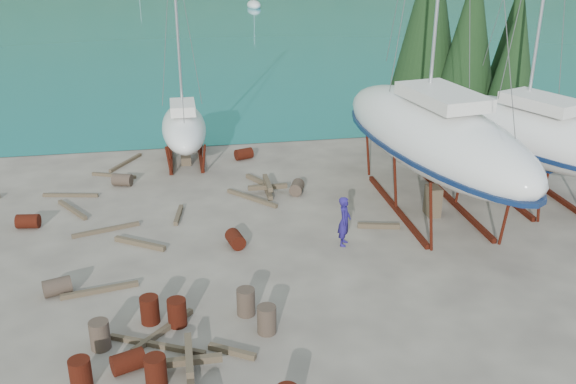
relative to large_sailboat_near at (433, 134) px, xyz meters
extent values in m
plane|color=#564C44|center=(-7.80, -4.81, -3.35)|extent=(600.00, 600.00, 0.00)
cylinder|color=black|center=(4.70, 7.19, -2.55)|extent=(0.36, 0.36, 1.60)
cone|color=black|center=(4.70, 7.19, 2.45)|extent=(3.60, 3.60, 8.40)
cylinder|color=black|center=(6.20, 5.19, -2.67)|extent=(0.36, 0.36, 1.36)
cone|color=black|center=(6.20, 5.19, 1.58)|extent=(3.06, 3.06, 7.14)
cylinder|color=black|center=(3.20, 9.19, -2.43)|extent=(0.36, 0.36, 1.84)
cone|color=black|center=(3.20, 9.19, 3.32)|extent=(4.14, 4.14, 9.66)
cylinder|color=black|center=(7.70, 8.19, -2.63)|extent=(0.36, 0.36, 1.44)
cone|color=black|center=(7.70, 8.19, 1.87)|extent=(3.24, 3.24, 7.56)
ellipsoid|color=silver|center=(2.20, 75.19, -2.97)|extent=(2.00, 5.00, 1.40)
ellipsoid|color=silver|center=(0.00, 0.02, -0.04)|extent=(5.95, 13.70, 3.09)
cube|color=#0D1E41|center=(0.00, -0.64, -1.14)|extent=(0.63, 2.39, 1.00)
cube|color=silver|center=(0.00, -0.64, 1.75)|extent=(2.74, 4.27, 0.50)
cube|color=#5A1A0F|center=(-1.35, 0.02, -3.25)|extent=(0.18, 7.29, 0.20)
cube|color=#5A1A0F|center=(1.35, 0.02, -3.25)|extent=(0.18, 7.29, 0.20)
cube|color=brown|center=(0.00, -0.64, -2.72)|extent=(0.50, 0.80, 1.27)
ellipsoid|color=silver|center=(5.00, 0.97, -0.54)|extent=(7.17, 11.45, 2.61)
cube|color=#0D1E41|center=(5.00, 0.41, -1.40)|extent=(0.99, 1.94, 1.00)
cube|color=silver|center=(5.00, 0.41, 1.02)|extent=(2.89, 3.74, 0.50)
cube|color=#5A1A0F|center=(3.87, 0.97, -3.25)|extent=(0.18, 6.08, 0.20)
cube|color=#5A1A0F|center=(6.12, 0.97, -3.25)|extent=(0.18, 6.08, 0.20)
cube|color=brown|center=(5.00, 0.41, -2.85)|extent=(0.50, 0.80, 1.01)
ellipsoid|color=silver|center=(-10.02, 7.96, -1.55)|extent=(2.23, 7.03, 1.81)
cube|color=#0D1E41|center=(-10.02, 7.61, -2.00)|extent=(0.25, 1.27, 1.00)
cube|color=silver|center=(-10.02, 7.61, -0.39)|extent=(1.22, 2.11, 0.50)
cylinder|color=silver|center=(-10.02, 8.32, 3.67)|extent=(0.14, 0.14, 8.43)
cube|color=#5A1A0F|center=(-10.80, 7.96, -3.25)|extent=(0.18, 3.86, 0.20)
cube|color=#5A1A0F|center=(-9.25, 7.96, -3.25)|extent=(0.18, 3.86, 0.20)
cube|color=brown|center=(-10.02, 7.61, -3.15)|extent=(0.50, 0.80, 0.40)
imported|color=navy|center=(-4.37, -2.64, -2.37)|extent=(0.72, 0.84, 1.96)
cylinder|color=#5A1A0F|center=(-13.27, -9.44, -2.91)|extent=(0.58, 0.58, 0.88)
cylinder|color=#5A1A0F|center=(-16.53, 1.02, -3.06)|extent=(0.95, 0.69, 0.58)
cylinder|color=#5A1A0F|center=(-7.02, 7.74, -3.06)|extent=(1.02, 0.84, 0.58)
cylinder|color=#2D2823|center=(-8.60, -6.73, -2.91)|extent=(0.58, 0.58, 0.88)
cylinder|color=#5A1A0F|center=(-8.46, -2.05, -3.06)|extent=(0.75, 0.98, 0.58)
cylinder|color=#2D2823|center=(-13.06, 5.05, -3.06)|extent=(1.02, 0.82, 0.58)
cylinder|color=#5A1A0F|center=(-10.73, -6.96, -2.91)|extent=(0.58, 0.58, 0.88)
cylinder|color=#2D2823|center=(-5.17, 2.68, -3.06)|extent=(0.85, 1.03, 0.58)
cylinder|color=#5A1A0F|center=(-12.10, -8.93, -3.06)|extent=(1.03, 0.85, 0.58)
cylinder|color=#5A1A0F|center=(-11.34, -9.67, -2.91)|extent=(0.58, 0.58, 0.88)
cylinder|color=#5A1A0F|center=(-11.55, -6.66, -2.91)|extent=(0.58, 0.58, 0.88)
cylinder|color=#2D2823|center=(-14.60, -4.47, -3.06)|extent=(1.02, 0.83, 0.58)
cylinder|color=#2D2823|center=(-12.93, -7.75, -2.91)|extent=(0.58, 0.58, 0.88)
cylinder|color=#2D2823|center=(-8.11, -7.82, -2.91)|extent=(0.58, 0.58, 0.88)
cube|color=brown|center=(-13.55, 6.30, -3.28)|extent=(2.17, 1.00, 0.14)
cube|color=brown|center=(-2.61, -1.49, -3.26)|extent=(1.69, 0.58, 0.19)
cube|color=brown|center=(-11.35, -8.00, -3.28)|extent=(2.77, 1.47, 0.15)
cube|color=brown|center=(-10.55, 1.04, -3.27)|extent=(0.44, 1.80, 0.17)
cube|color=brown|center=(-11.17, -7.30, -3.27)|extent=(1.84, 1.95, 0.16)
cube|color=brown|center=(-6.76, 4.36, -3.26)|extent=(0.97, 1.51, 0.19)
cube|color=brown|center=(-9.24, -8.70, -3.27)|extent=(1.34, 0.92, 0.17)
cube|color=brown|center=(-12.05, -1.38, -3.26)|extent=(1.97, 1.39, 0.19)
cube|color=brown|center=(-13.08, 8.08, -3.28)|extent=(1.52, 2.43, 0.15)
cube|color=brown|center=(-7.29, 2.28, -3.27)|extent=(2.01, 2.29, 0.16)
cube|color=brown|center=(-13.43, 0.12, -3.28)|extent=(2.59, 0.92, 0.15)
cube|color=brown|center=(-13.25, -4.60, -3.27)|extent=(2.52, 0.65, 0.17)
cube|color=brown|center=(-15.30, 4.09, -3.28)|extent=(2.48, 0.63, 0.15)
cube|color=brown|center=(-15.01, 2.39, -3.27)|extent=(1.45, 2.13, 0.16)
cube|color=brown|center=(-10.45, -9.20, -3.25)|extent=(0.20, 1.80, 0.20)
cube|color=brown|center=(-10.45, -9.20, -3.05)|extent=(1.80, 0.20, 0.20)
cube|color=brown|center=(-10.45, -9.20, -2.85)|extent=(0.20, 1.80, 0.20)
cube|color=brown|center=(-6.48, 2.95, -3.25)|extent=(0.20, 1.80, 0.20)
cube|color=brown|center=(-6.48, 2.95, -3.05)|extent=(1.80, 0.20, 0.20)
cube|color=brown|center=(-6.48, 2.95, -2.85)|extent=(0.20, 1.80, 0.20)
camera|label=1|loc=(-10.34, -23.85, 7.91)|focal=40.00mm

